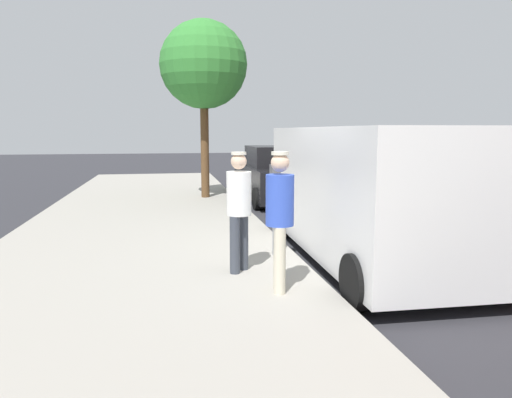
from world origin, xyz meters
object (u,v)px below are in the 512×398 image
Objects in this scene: parked_van at (367,190)px; pedestrian_in_white at (239,204)px; parking_meter_near at (275,190)px; street_tree at (204,65)px; parked_sedan_behind at (275,176)px; pedestrian_in_blue at (280,212)px.

pedestrian_in_white is at bearing 18.28° from parked_van.
parking_meter_near is 0.30× the size of street_tree.
parked_sedan_behind is at bearing 177.51° from street_tree.
pedestrian_in_white is 8.23m from street_tree.
street_tree reaches higher than parked_sedan_behind.
parked_van is at bearing 106.12° from street_tree.
parking_meter_near is at bearing 76.95° from parked_sedan_behind.
parking_meter_near is 0.89× the size of pedestrian_in_blue.
parked_van is 1.19× the size of parked_sedan_behind.
parking_meter_near is 7.48m from street_tree.
parked_sedan_behind is at bearing -103.05° from parking_meter_near.
parked_sedan_behind is at bearing -102.64° from pedestrian_in_blue.
street_tree reaches higher than pedestrian_in_white.
pedestrian_in_blue is 0.33× the size of street_tree.
pedestrian_in_white is (0.69, 0.79, -0.08)m from parking_meter_near.
pedestrian_in_blue is (-0.36, 0.90, 0.03)m from pedestrian_in_white.
street_tree is at bearing -91.22° from pedestrian_in_white.
street_tree reaches higher than parked_van.
parked_van reaches higher than parked_sedan_behind.
parked_van is 6.91m from parked_sedan_behind.
pedestrian_in_white is at bearing 73.41° from parked_sedan_behind.
pedestrian_in_blue is at bearing 79.02° from parking_meter_near.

